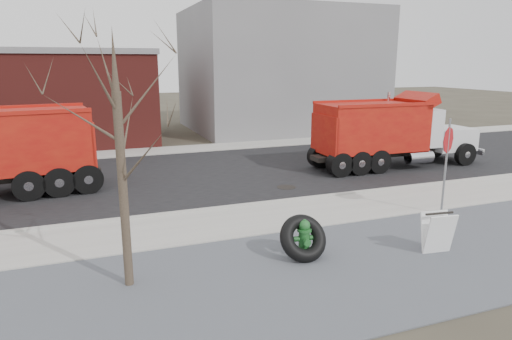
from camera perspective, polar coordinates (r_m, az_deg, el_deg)
name	(u,v)px	position (r m, az deg, el deg)	size (l,w,h in m)	color
ground	(236,226)	(13.08, -2.46, -6.98)	(120.00, 120.00, 0.00)	#383328
gravel_verge	(287,278)	(10.08, 3.93, -13.36)	(60.00, 5.00, 0.03)	slate
sidewalk	(234,222)	(13.30, -2.80, -6.51)	(60.00, 2.50, 0.06)	#9E9B93
curb	(221,208)	(14.46, -4.38, -4.77)	(60.00, 0.15, 0.11)	#9E9B93
road	(189,175)	(18.92, -8.42, -0.68)	(60.00, 9.40, 0.02)	black
far_sidewalk	(165,151)	(24.39, -11.29, 2.40)	(60.00, 2.00, 0.06)	#9E9B93
building_grey	(278,70)	(32.32, 2.81, 12.33)	(12.00, 10.00, 8.00)	gray
bare_tree	(119,128)	(9.18, -16.78, 5.00)	(3.20, 3.20, 5.20)	#382D23
fire_hydrant	(304,240)	(10.97, 6.05, -8.71)	(0.53, 0.52, 0.94)	#245F2A
truck_tire	(303,238)	(10.87, 5.91, -8.48)	(1.19, 0.96, 1.13)	black
stop_sign	(447,151)	(14.57, 22.78, 2.24)	(0.72, 0.40, 2.95)	gray
sandwich_board	(438,232)	(11.92, 21.76, -7.27)	(0.78, 0.54, 1.02)	white
dump_truck_red_a	(390,130)	(20.86, 16.41, 4.78)	(7.97, 2.29, 3.22)	black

